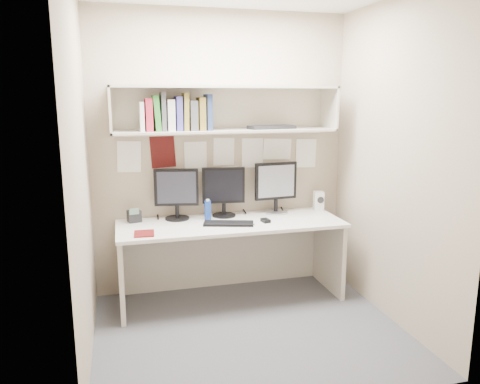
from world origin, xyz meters
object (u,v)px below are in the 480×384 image
object	(u,v)px
monitor_right	(276,186)
keyboard	(229,223)
monitor_center	(224,190)
speaker	(319,201)
maroon_notebook	(144,234)
desk_phone	(134,216)
monitor_left	(176,192)
desk	(231,260)

from	to	relation	value
monitor_right	keyboard	distance (m)	0.67
monitor_center	keyboard	size ratio (longest dim) A/B	1.06
keyboard	monitor_right	bearing A→B (deg)	46.10
monitor_center	monitor_right	world-z (taller)	monitor_right
keyboard	speaker	size ratio (longest dim) A/B	2.35
maroon_notebook	desk_phone	size ratio (longest dim) A/B	1.43
desk_phone	keyboard	bearing A→B (deg)	-34.66
monitor_left	desk	bearing A→B (deg)	-15.18
maroon_notebook	monitor_left	bearing A→B (deg)	56.01
monitor_center	maroon_notebook	xyz separation A→B (m)	(-0.76, -0.42, -0.25)
speaker	desk_phone	world-z (taller)	speaker
speaker	desk_phone	distance (m)	1.77
maroon_notebook	monitor_right	bearing A→B (deg)	21.79
maroon_notebook	desk_phone	xyz separation A→B (m)	(-0.06, 0.41, 0.05)
maroon_notebook	desk_phone	distance (m)	0.42
desk	monitor_right	world-z (taller)	monitor_right
keyboard	speaker	world-z (taller)	speaker
speaker	desk_phone	bearing A→B (deg)	-169.97
maroon_notebook	speaker	bearing A→B (deg)	16.93
monitor_right	speaker	xyz separation A→B (m)	(0.44, -0.01, -0.17)
monitor_center	desk	bearing A→B (deg)	-78.58
monitor_center	desk_phone	world-z (taller)	monitor_center
monitor_left	speaker	size ratio (longest dim) A/B	2.51
desk	keyboard	bearing A→B (deg)	-114.00
desk	maroon_notebook	world-z (taller)	maroon_notebook
maroon_notebook	desk_phone	world-z (taller)	desk_phone
desk	monitor_left	size ratio (longest dim) A/B	4.31
keyboard	monitor_center	bearing A→B (deg)	101.26
monitor_left	monitor_center	bearing A→B (deg)	10.76
keyboard	maroon_notebook	world-z (taller)	keyboard
keyboard	speaker	xyz separation A→B (m)	(0.98, 0.30, 0.08)
monitor_center	keyboard	world-z (taller)	monitor_center
keyboard	speaker	distance (m)	1.03
keyboard	speaker	bearing A→B (deg)	33.12
monitor_left	maroon_notebook	size ratio (longest dim) A/B	2.37
desk	keyboard	distance (m)	0.39
monitor_center	monitor_right	size ratio (longest dim) A/B	0.94
monitor_center	keyboard	distance (m)	0.39
monitor_right	speaker	size ratio (longest dim) A/B	2.63
desk	speaker	distance (m)	1.07
monitor_center	monitor_left	bearing A→B (deg)	-172.03
monitor_right	speaker	world-z (taller)	monitor_right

